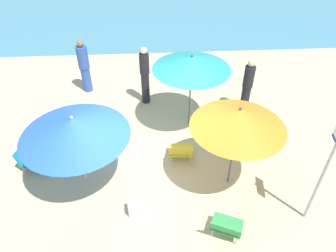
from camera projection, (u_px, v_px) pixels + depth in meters
name	position (u px, v px, depth m)	size (l,w,h in m)	color
ground_plane	(156.00, 166.00, 7.33)	(40.00, 40.00, 0.00)	#CCB789
umbrella_blue	(74.00, 127.00, 6.03)	(2.14, 2.14, 1.78)	silver
umbrella_orange	(239.00, 118.00, 5.87)	(1.82, 1.82, 2.00)	#4C4C51
umbrella_teal	(192.00, 63.00, 7.39)	(1.86, 1.86, 2.02)	#4C4C51
beach_chair_a	(226.00, 227.00, 5.72)	(0.71, 0.67, 0.58)	#33934C
beach_chair_b	(181.00, 151.00, 7.28)	(0.58, 0.57, 0.58)	gold
beach_chair_c	(234.00, 136.00, 7.66)	(0.78, 0.79, 0.63)	teal
beach_chair_d	(31.00, 158.00, 7.14)	(0.70, 0.64, 0.53)	teal
person_a	(247.00, 86.00, 8.52)	(0.28, 0.28, 1.55)	black
person_b	(145.00, 75.00, 8.77)	(0.27, 0.27, 1.71)	black
person_c	(84.00, 66.00, 9.29)	(0.32, 0.32, 1.62)	#2D519E
warning_sign	(328.00, 163.00, 5.33)	(0.11, 0.46, 2.32)	#ADADB2
swim_ring	(110.00, 143.00, 7.85)	(0.52, 0.52, 0.09)	yellow
beach_bag	(135.00, 207.00, 6.25)	(0.27, 0.22, 0.30)	silver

